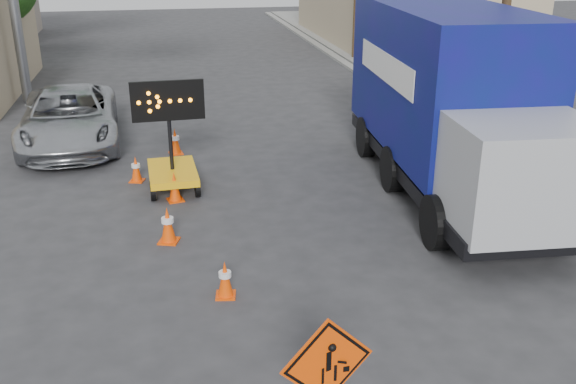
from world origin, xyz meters
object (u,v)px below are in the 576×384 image
object	(u,v)px
pickup_truck	(69,118)
box_truck	(449,112)
construction_sign	(327,372)
arrow_board	(172,165)

from	to	relation	value
pickup_truck	box_truck	size ratio (longest dim) A/B	0.64
construction_sign	box_truck	distance (m)	8.97
construction_sign	pickup_truck	distance (m)	13.72
pickup_truck	construction_sign	bearing A→B (deg)	-74.80
pickup_truck	box_truck	xyz separation A→B (m)	(9.28, -5.55, 1.13)
arrow_board	pickup_truck	bearing A→B (deg)	121.50
arrow_board	pickup_truck	world-z (taller)	arrow_board
construction_sign	arrow_board	xyz separation A→B (m)	(-1.58, 8.75, -0.25)
construction_sign	pickup_truck	xyz separation A→B (m)	(-4.40, 12.99, -0.04)
pickup_truck	box_truck	world-z (taller)	box_truck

